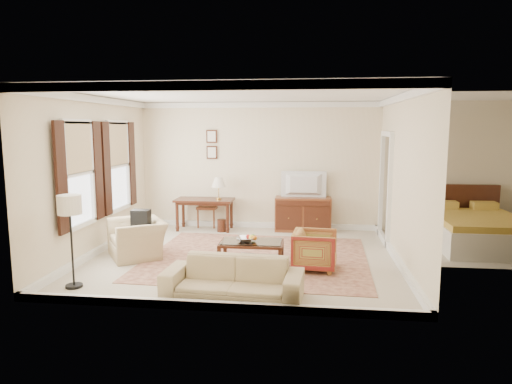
% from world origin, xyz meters
% --- Properties ---
extents(room_shell, '(5.51, 5.01, 2.91)m').
position_xyz_m(room_shell, '(0.00, 0.00, 2.47)').
color(room_shell, beige).
rests_on(room_shell, ground).
extents(annex_bedroom, '(3.00, 2.70, 2.90)m').
position_xyz_m(annex_bedroom, '(4.49, 1.15, 0.34)').
color(annex_bedroom, beige).
rests_on(annex_bedroom, ground).
extents(window_front, '(0.12, 1.56, 1.80)m').
position_xyz_m(window_front, '(-2.70, -0.70, 1.55)').
color(window_front, '#CCB284').
rests_on(window_front, room_shell).
extents(window_rear, '(0.12, 1.56, 1.80)m').
position_xyz_m(window_rear, '(-2.70, 0.90, 1.55)').
color(window_rear, '#CCB284').
rests_on(window_rear, room_shell).
extents(doorway, '(0.10, 1.12, 2.25)m').
position_xyz_m(doorway, '(2.71, 1.50, 1.08)').
color(doorway, white).
rests_on(doorway, room_shell).
extents(rug, '(4.01, 3.47, 0.01)m').
position_xyz_m(rug, '(0.26, -0.05, 0.01)').
color(rug, maroon).
rests_on(rug, room_shell).
extents(writing_desk, '(1.31, 0.65, 0.72)m').
position_xyz_m(writing_desk, '(-1.20, 2.07, 0.60)').
color(writing_desk, '#3E1D11').
rests_on(writing_desk, room_shell).
extents(desk_chair, '(0.50, 0.50, 1.05)m').
position_xyz_m(desk_chair, '(-1.21, 2.42, 0.53)').
color(desk_chair, brown).
rests_on(desk_chair, room_shell).
extents(desk_lamp, '(0.32, 0.32, 0.50)m').
position_xyz_m(desk_lamp, '(-0.86, 2.07, 0.97)').
color(desk_lamp, silver).
rests_on(desk_lamp, writing_desk).
extents(framed_prints, '(0.25, 0.04, 0.68)m').
position_xyz_m(framed_prints, '(-1.10, 2.47, 1.94)').
color(framed_prints, '#3E1D11').
rests_on(framed_prints, room_shell).
extents(sideboard, '(1.25, 0.48, 0.77)m').
position_xyz_m(sideboard, '(1.04, 2.23, 0.38)').
color(sideboard, brown).
rests_on(sideboard, room_shell).
extents(tv, '(0.96, 0.55, 0.13)m').
position_xyz_m(tv, '(1.04, 2.21, 1.25)').
color(tv, black).
rests_on(tv, sideboard).
extents(coffee_table, '(1.06, 0.63, 0.45)m').
position_xyz_m(coffee_table, '(0.23, -0.58, 0.34)').
color(coffee_table, '#3E1D11').
rests_on(coffee_table, room_shell).
extents(fruit_bowl, '(0.42, 0.42, 0.10)m').
position_xyz_m(fruit_bowl, '(0.13, -0.62, 0.50)').
color(fruit_bowl, silver).
rests_on(fruit_bowl, coffee_table).
extents(book_a, '(0.28, 0.05, 0.38)m').
position_xyz_m(book_a, '(0.01, -0.51, 0.18)').
color(book_a, brown).
rests_on(book_a, coffee_table).
extents(book_b, '(0.22, 0.21, 0.38)m').
position_xyz_m(book_b, '(0.42, -0.59, 0.17)').
color(book_b, brown).
rests_on(book_b, coffee_table).
extents(striped_armchair, '(0.71, 0.75, 0.72)m').
position_xyz_m(striped_armchair, '(1.28, -0.59, 0.36)').
color(striped_armchair, maroon).
rests_on(striped_armchair, room_shell).
extents(club_armchair, '(1.13, 1.23, 0.90)m').
position_xyz_m(club_armchair, '(-1.91, -0.21, 0.45)').
color(club_armchair, tan).
rests_on(club_armchair, room_shell).
extents(backpack, '(0.39, 0.37, 0.40)m').
position_xyz_m(backpack, '(-1.85, -0.13, 0.70)').
color(backpack, black).
rests_on(backpack, club_armchair).
extents(sofa, '(1.93, 0.68, 0.74)m').
position_xyz_m(sofa, '(0.16, -2.02, 0.37)').
color(sofa, tan).
rests_on(sofa, room_shell).
extents(floor_lamp, '(0.34, 0.34, 1.37)m').
position_xyz_m(floor_lamp, '(-2.24, -1.87, 1.13)').
color(floor_lamp, black).
rests_on(floor_lamp, room_shell).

